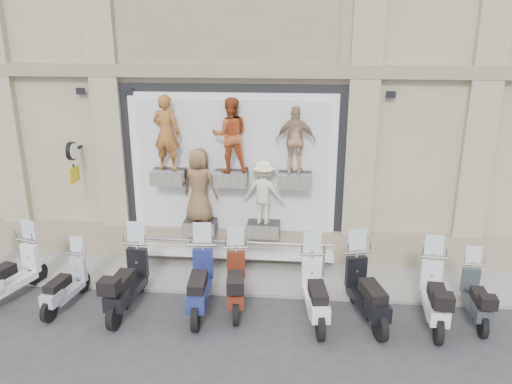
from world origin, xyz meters
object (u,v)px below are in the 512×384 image
guard_rail (229,258)px  scooter_d (127,272)px  scooter_b (9,266)px  scooter_c (64,277)px  clock_sign_bracket (73,157)px  scooter_f (236,273)px  scooter_e (199,273)px  scooter_h (367,282)px  scooter_i (436,286)px  scooter_j (477,289)px  scooter_g (316,283)px

guard_rail → scooter_d: bearing=-138.0°
scooter_b → scooter_c: size_ratio=1.17×
clock_sign_bracket → scooter_f: bearing=-23.7°
scooter_b → clock_sign_bracket: bearing=85.7°
scooter_e → scooter_h: bearing=-4.9°
scooter_d → scooter_h: scooter_d is taller
scooter_b → scooter_d: bearing=12.7°
scooter_b → scooter_i: size_ratio=0.99×
scooter_e → scooter_h: scooter_e is taller
clock_sign_bracket → scooter_h: (7.01, -2.13, -1.94)m
scooter_d → scooter_b: bearing=178.7°
scooter_c → scooter_i: (7.79, 0.09, 0.13)m
scooter_f → guard_rail: bearing=97.4°
scooter_d → scooter_f: scooter_d is taller
scooter_b → scooter_e: 4.28m
scooter_b → scooter_h: scooter_h is taller
scooter_c → scooter_i: size_ratio=0.85×
scooter_b → scooter_i: scooter_i is taller
scooter_b → scooter_j: size_ratio=1.17×
guard_rail → scooter_d: size_ratio=2.36×
scooter_h → scooter_e: bearing=164.9°
clock_sign_bracket → scooter_i: clock_sign_bracket is taller
scooter_b → scooter_c: (1.34, -0.17, -0.12)m
clock_sign_bracket → scooter_j: bearing=-11.8°
scooter_c → scooter_h: (6.42, 0.09, 0.16)m
clock_sign_bracket → scooter_f: clock_sign_bracket is taller
scooter_h → scooter_j: (2.25, 0.18, -0.16)m
scooter_d → scooter_j: bearing=4.1°
guard_rail → scooter_b: bearing=-161.3°
scooter_f → scooter_i: size_ratio=0.95×
scooter_b → scooter_c: scooter_b is taller
guard_rail → clock_sign_bracket: bearing=173.2°
guard_rail → scooter_d: 2.62m
scooter_j → scooter_i: bearing=-165.5°
guard_rail → scooter_h: 3.55m
scooter_h → scooter_b: bearing=164.7°
scooter_j → scooter_f: bearing=-177.7°
scooter_d → scooter_j: size_ratio=1.24×
scooter_e → scooter_f: 0.78m
scooter_d → scooter_e: scooter_d is taller
scooter_j → scooter_g: bearing=-172.1°
scooter_b → scooter_h: (7.77, -0.09, 0.04)m
scooter_b → scooter_d: 2.73m
guard_rail → clock_sign_bracket: size_ratio=4.96×
guard_rail → scooter_j: size_ratio=2.91×
guard_rail → scooter_j: scooter_j is taller
scooter_d → guard_rail: bearing=44.1°
clock_sign_bracket → scooter_j: clock_sign_bracket is taller
guard_rail → scooter_e: (-0.38, -1.63, 0.41)m
scooter_f → scooter_g: size_ratio=0.96×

